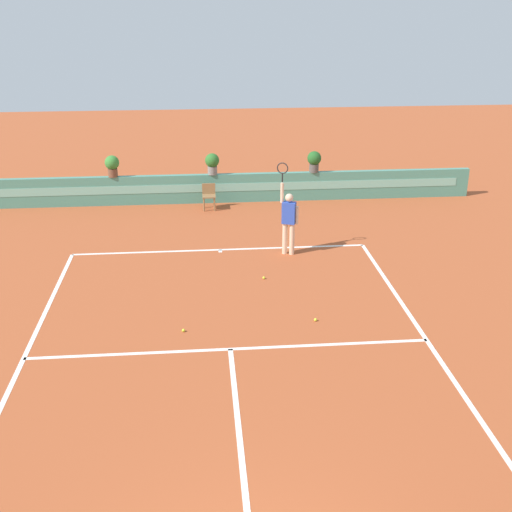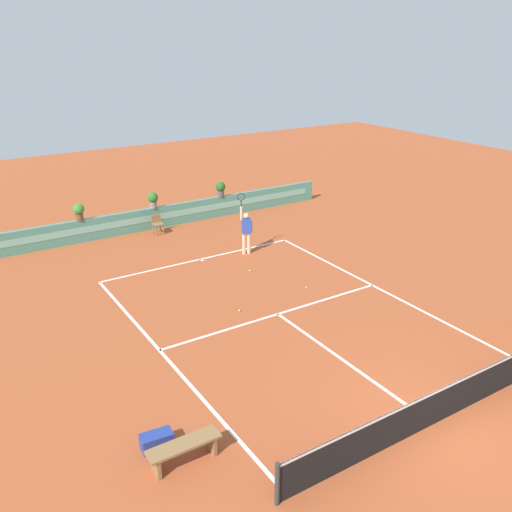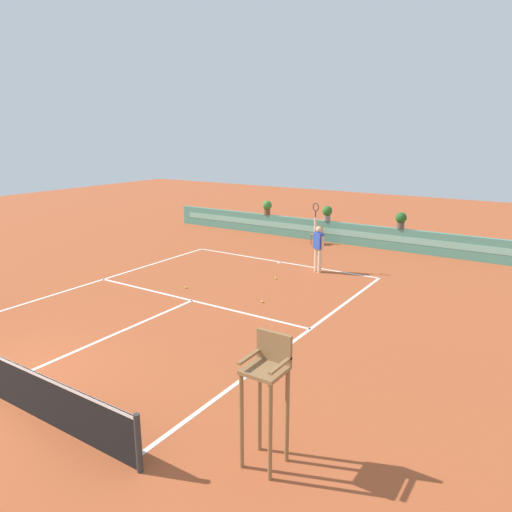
{
  "view_description": "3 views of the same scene",
  "coord_description": "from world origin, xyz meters",
  "px_view_note": "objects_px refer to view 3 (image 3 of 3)",
  "views": [
    {
      "loc": [
        -0.49,
        -4.88,
        6.69
      ],
      "look_at": [
        0.75,
        8.91,
        1.0
      ],
      "focal_mm": 44.71,
      "sensor_mm": 36.0,
      "label": 1
    },
    {
      "loc": [
        -9.09,
        -6.65,
        8.48
      ],
      "look_at": [
        0.75,
        8.91,
        1.0
      ],
      "focal_mm": 38.94,
      "sensor_mm": 36.0,
      "label": 2
    },
    {
      "loc": [
        9.35,
        -4.32,
        5.06
      ],
      "look_at": [
        0.75,
        8.91,
        1.0
      ],
      "focal_mm": 33.57,
      "sensor_mm": 36.0,
      "label": 3
    }
  ],
  "objects_px": {
    "potted_plant_left": "(267,207)",
    "ball_kid_chair": "(317,234)",
    "tennis_ball_mid_court": "(276,278)",
    "potted_plant_centre": "(327,212)",
    "potted_plant_right": "(401,219)",
    "tennis_ball_near_baseline": "(262,302)",
    "umpire_chair": "(267,385)",
    "tennis_player": "(318,245)",
    "tennis_ball_by_sideline": "(186,287)"
  },
  "relations": [
    {
      "from": "tennis_ball_by_sideline",
      "to": "potted_plant_centre",
      "type": "xyz_separation_m",
      "value": [
        0.89,
        9.17,
        1.38
      ]
    },
    {
      "from": "ball_kid_chair",
      "to": "potted_plant_right",
      "type": "height_order",
      "value": "potted_plant_right"
    },
    {
      "from": "umpire_chair",
      "to": "tennis_player",
      "type": "height_order",
      "value": "tennis_player"
    },
    {
      "from": "tennis_ball_by_sideline",
      "to": "tennis_player",
      "type": "bearing_deg",
      "value": 56.05
    },
    {
      "from": "potted_plant_left",
      "to": "tennis_player",
      "type": "bearing_deg",
      "value": -43.12
    },
    {
      "from": "potted_plant_centre",
      "to": "tennis_ball_mid_court",
      "type": "bearing_deg",
      "value": -80.55
    },
    {
      "from": "umpire_chair",
      "to": "tennis_player",
      "type": "relative_size",
      "value": 0.83
    },
    {
      "from": "ball_kid_chair",
      "to": "tennis_ball_mid_court",
      "type": "relative_size",
      "value": 12.5
    },
    {
      "from": "tennis_ball_near_baseline",
      "to": "tennis_ball_mid_court",
      "type": "relative_size",
      "value": 1.0
    },
    {
      "from": "umpire_chair",
      "to": "tennis_ball_mid_court",
      "type": "distance_m",
      "value": 9.91
    },
    {
      "from": "potted_plant_left",
      "to": "ball_kid_chair",
      "type": "bearing_deg",
      "value": -12.88
    },
    {
      "from": "tennis_ball_mid_court",
      "to": "potted_plant_left",
      "type": "relative_size",
      "value": 0.09
    },
    {
      "from": "ball_kid_chair",
      "to": "potted_plant_centre",
      "type": "distance_m",
      "value": 1.2
    },
    {
      "from": "umpire_chair",
      "to": "tennis_ball_mid_court",
      "type": "height_order",
      "value": "umpire_chair"
    },
    {
      "from": "potted_plant_right",
      "to": "potted_plant_left",
      "type": "relative_size",
      "value": 1.0
    },
    {
      "from": "ball_kid_chair",
      "to": "tennis_ball_by_sideline",
      "type": "relative_size",
      "value": 12.5
    },
    {
      "from": "tennis_player",
      "to": "potted_plant_right",
      "type": "height_order",
      "value": "tennis_player"
    },
    {
      "from": "tennis_ball_by_sideline",
      "to": "potted_plant_right",
      "type": "bearing_deg",
      "value": 64.35
    },
    {
      "from": "tennis_player",
      "to": "potted_plant_left",
      "type": "bearing_deg",
      "value": 136.88
    },
    {
      "from": "ball_kid_chair",
      "to": "potted_plant_right",
      "type": "distance_m",
      "value": 3.85
    },
    {
      "from": "tennis_ball_near_baseline",
      "to": "potted_plant_centre",
      "type": "relative_size",
      "value": 0.09
    },
    {
      "from": "tennis_player",
      "to": "tennis_ball_near_baseline",
      "type": "xyz_separation_m",
      "value": [
        0.07,
        -3.99,
        -1.02
      ]
    },
    {
      "from": "potted_plant_right",
      "to": "potted_plant_left",
      "type": "height_order",
      "value": "same"
    },
    {
      "from": "umpire_chair",
      "to": "tennis_ball_mid_court",
      "type": "relative_size",
      "value": 31.47
    },
    {
      "from": "tennis_player",
      "to": "potted_plant_left",
      "type": "height_order",
      "value": "tennis_player"
    },
    {
      "from": "tennis_ball_mid_court",
      "to": "potted_plant_centre",
      "type": "xyz_separation_m",
      "value": [
        -1.1,
        6.6,
        1.38
      ]
    },
    {
      "from": "potted_plant_centre",
      "to": "ball_kid_chair",
      "type": "bearing_deg",
      "value": -101.93
    },
    {
      "from": "ball_kid_chair",
      "to": "tennis_ball_by_sideline",
      "type": "height_order",
      "value": "ball_kid_chair"
    },
    {
      "from": "ball_kid_chair",
      "to": "tennis_player",
      "type": "xyz_separation_m",
      "value": [
        2.1,
        -4.23,
        0.57
      ]
    },
    {
      "from": "tennis_ball_mid_court",
      "to": "potted_plant_left",
      "type": "bearing_deg",
      "value": 124.0
    },
    {
      "from": "tennis_ball_by_sideline",
      "to": "potted_plant_centre",
      "type": "height_order",
      "value": "potted_plant_centre"
    },
    {
      "from": "tennis_ball_mid_court",
      "to": "potted_plant_right",
      "type": "relative_size",
      "value": 0.09
    },
    {
      "from": "tennis_player",
      "to": "potted_plant_centre",
      "type": "xyz_separation_m",
      "value": [
        -1.94,
        4.96,
        0.36
      ]
    },
    {
      "from": "tennis_ball_by_sideline",
      "to": "tennis_ball_near_baseline",
      "type": "bearing_deg",
      "value": 4.38
    },
    {
      "from": "umpire_chair",
      "to": "ball_kid_chair",
      "type": "distance_m",
      "value": 15.67
    },
    {
      "from": "umpire_chair",
      "to": "tennis_ball_by_sideline",
      "type": "distance_m",
      "value": 9.19
    },
    {
      "from": "tennis_ball_near_baseline",
      "to": "umpire_chair",
      "type": "bearing_deg",
      "value": -57.21
    },
    {
      "from": "tennis_player",
      "to": "potted_plant_left",
      "type": "xyz_separation_m",
      "value": [
        -5.3,
        4.96,
        0.36
      ]
    },
    {
      "from": "tennis_ball_near_baseline",
      "to": "tennis_ball_by_sideline",
      "type": "height_order",
      "value": "same"
    },
    {
      "from": "umpire_chair",
      "to": "potted_plant_centre",
      "type": "relative_size",
      "value": 2.96
    },
    {
      "from": "tennis_ball_mid_court",
      "to": "potted_plant_left",
      "type": "distance_m",
      "value": 8.08
    },
    {
      "from": "tennis_player",
      "to": "tennis_ball_by_sideline",
      "type": "relative_size",
      "value": 38.01
    },
    {
      "from": "ball_kid_chair",
      "to": "tennis_ball_by_sideline",
      "type": "distance_m",
      "value": 8.49
    },
    {
      "from": "ball_kid_chair",
      "to": "tennis_player",
      "type": "distance_m",
      "value": 4.75
    },
    {
      "from": "tennis_ball_mid_court",
      "to": "potted_plant_centre",
      "type": "height_order",
      "value": "potted_plant_centre"
    },
    {
      "from": "tennis_player",
      "to": "umpire_chair",
      "type": "bearing_deg",
      "value": -68.3
    },
    {
      "from": "umpire_chair",
      "to": "potted_plant_left",
      "type": "bearing_deg",
      "value": 121.7
    },
    {
      "from": "ball_kid_chair",
      "to": "potted_plant_right",
      "type": "relative_size",
      "value": 1.17
    },
    {
      "from": "potted_plant_right",
      "to": "potted_plant_centre",
      "type": "height_order",
      "value": "same"
    },
    {
      "from": "tennis_player",
      "to": "tennis_ball_by_sideline",
      "type": "xyz_separation_m",
      "value": [
        -2.84,
        -4.21,
        -1.02
      ]
    }
  ]
}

